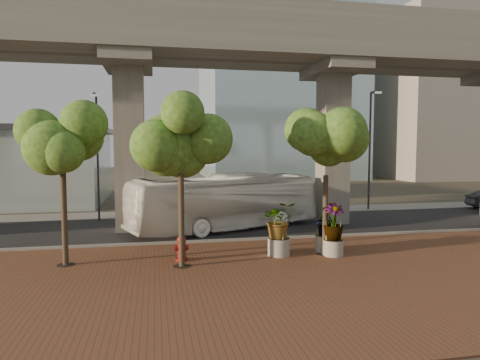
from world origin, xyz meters
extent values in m
plane|color=#383429|center=(0.00, 0.00, 0.00)|extent=(160.00, 160.00, 0.00)
cube|color=brown|center=(0.00, -8.00, 0.03)|extent=(70.00, 13.00, 0.06)
cube|color=black|center=(0.00, 2.00, 0.02)|extent=(90.00, 8.00, 0.04)
cube|color=gray|center=(0.00, -2.00, 0.08)|extent=(70.00, 0.25, 0.16)
cube|color=gray|center=(0.00, 7.50, 0.03)|extent=(90.00, 3.00, 0.06)
cube|color=gray|center=(0.00, 0.40, 10.50)|extent=(72.00, 2.40, 1.80)
cube|color=gray|center=(0.00, 3.60, 10.50)|extent=(72.00, 2.40, 1.80)
cube|color=gray|center=(0.00, -0.70, 11.90)|extent=(72.00, 0.12, 1.00)
cube|color=gray|center=(0.00, 4.70, 11.90)|extent=(72.00, 0.12, 1.00)
cube|color=gray|center=(38.00, 36.00, 12.00)|extent=(18.00, 16.00, 24.00)
imported|color=white|center=(-0.75, 1.05, 1.56)|extent=(11.37, 6.41, 3.11)
cylinder|color=maroon|center=(-3.64, -5.19, 0.11)|extent=(0.49, 0.49, 0.11)
cylinder|color=maroon|center=(-3.64, -5.19, 0.51)|extent=(0.33, 0.33, 0.79)
sphere|color=maroon|center=(-3.64, -5.19, 0.91)|extent=(0.38, 0.38, 0.38)
cylinder|color=maroon|center=(-3.64, -5.19, 1.08)|extent=(0.11, 0.11, 0.14)
cylinder|color=maroon|center=(-3.64, -5.19, 0.58)|extent=(0.55, 0.22, 0.22)
cylinder|color=gray|center=(0.50, -5.17, 0.43)|extent=(0.95, 0.95, 0.74)
imported|color=#2A4D14|center=(0.50, -5.17, 1.59)|extent=(2.12, 2.12, 1.59)
cylinder|color=#9B978C|center=(2.78, -5.62, 0.39)|extent=(0.86, 0.86, 0.67)
imported|color=#2A4D14|center=(2.78, -5.62, 1.51)|extent=(2.09, 2.09, 1.57)
cylinder|color=#AEAA9D|center=(2.73, -4.87, 0.42)|extent=(0.92, 0.92, 0.71)
imported|color=#2A4D14|center=(2.73, -4.87, 1.54)|extent=(2.03, 2.03, 1.53)
cylinder|color=#453927|center=(-8.15, -4.95, 2.07)|extent=(0.22, 0.22, 4.02)
cylinder|color=black|center=(-8.15, -4.95, 0.07)|extent=(0.70, 0.70, 0.01)
cylinder|color=#453927|center=(-3.68, -6.04, 2.01)|extent=(0.22, 0.22, 3.90)
cylinder|color=black|center=(-3.68, -6.04, 0.07)|extent=(0.70, 0.70, 0.01)
cylinder|color=#453927|center=(2.50, -5.38, 1.78)|extent=(0.22, 0.22, 3.43)
cylinder|color=black|center=(2.50, -5.38, 0.07)|extent=(0.70, 0.70, 0.01)
cylinder|color=#303035|center=(-8.16, 5.50, 3.96)|extent=(0.14, 0.14, 7.83)
cube|color=#303035|center=(-8.16, 5.01, 7.87)|extent=(0.15, 0.98, 0.15)
cube|color=silver|center=(-8.16, 4.52, 7.77)|extent=(0.39, 0.20, 0.12)
cylinder|color=#333338|center=(10.96, 6.70, 4.34)|extent=(0.15, 0.15, 8.60)
cube|color=#333338|center=(10.96, 6.16, 8.64)|extent=(0.16, 1.07, 0.16)
cube|color=silver|center=(10.96, 5.62, 8.53)|extent=(0.43, 0.21, 0.13)
camera|label=1|loc=(-4.65, -22.49, 4.71)|focal=32.00mm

